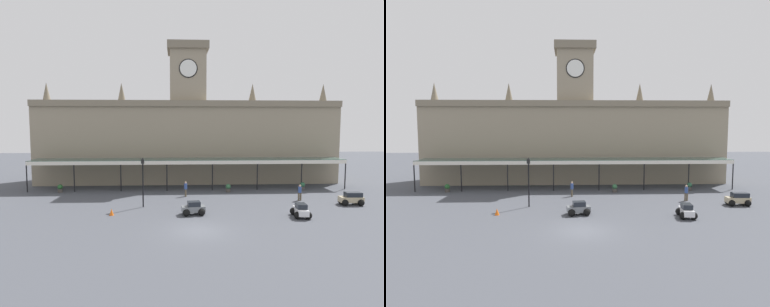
# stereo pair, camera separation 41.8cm
# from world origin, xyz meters

# --- Properties ---
(ground_plane) EXTENTS (140.00, 140.00, 0.00)m
(ground_plane) POSITION_xyz_m (0.00, 0.00, 0.00)
(ground_plane) COLOR #45484F
(station_building) EXTENTS (40.50, 6.89, 18.88)m
(station_building) POSITION_xyz_m (0.00, 21.96, 6.16)
(station_building) COLOR gray
(station_building) RESTS_ON ground
(entrance_canopy) EXTENTS (38.59, 3.26, 3.71)m
(entrance_canopy) POSITION_xyz_m (0.00, 16.30, 3.56)
(entrance_canopy) COLOR #38564C
(entrance_canopy) RESTS_ON ground
(car_grey_sedan) EXTENTS (2.14, 1.67, 1.19)m
(car_grey_sedan) POSITION_xyz_m (-0.13, 4.45, 0.50)
(car_grey_sedan) COLOR slate
(car_grey_sedan) RESTS_ON ground
(car_beige_estate) EXTENTS (2.29, 1.62, 1.27)m
(car_beige_estate) POSITION_xyz_m (15.75, 7.24, 0.56)
(car_beige_estate) COLOR tan
(car_beige_estate) RESTS_ON ground
(car_white_sedan) EXTENTS (1.64, 2.12, 1.19)m
(car_white_sedan) POSITION_xyz_m (9.09, 3.28, 0.50)
(car_white_sedan) COLOR silver
(car_white_sedan) RESTS_ON ground
(pedestrian_near_entrance) EXTENTS (0.34, 0.39, 1.67)m
(pedestrian_near_entrance) POSITION_xyz_m (-0.59, 11.83, 0.91)
(pedestrian_near_entrance) COLOR brown
(pedestrian_near_entrance) RESTS_ON ground
(pedestrian_crossing_forecourt) EXTENTS (0.39, 0.34, 1.67)m
(pedestrian_crossing_forecourt) POSITION_xyz_m (11.34, 9.34, 0.91)
(pedestrian_crossing_forecourt) COLOR brown
(pedestrian_crossing_forecourt) RESTS_ON ground
(victorian_lamppost) EXTENTS (0.30, 0.30, 4.80)m
(victorian_lamppost) POSITION_xyz_m (-4.83, 7.35, 2.99)
(victorian_lamppost) COLOR black
(victorian_lamppost) RESTS_ON ground
(traffic_cone) EXTENTS (0.40, 0.40, 0.58)m
(traffic_cone) POSITION_xyz_m (-7.32, 4.58, 0.29)
(traffic_cone) COLOR orange
(traffic_cone) RESTS_ON ground
(planter_forecourt_centre) EXTENTS (0.60, 0.60, 0.96)m
(planter_forecourt_centre) POSITION_xyz_m (-15.27, 14.66, 0.49)
(planter_forecourt_centre) COLOR #47423D
(planter_forecourt_centre) RESTS_ON ground
(planter_by_canopy) EXTENTS (0.60, 0.60, 0.96)m
(planter_by_canopy) POSITION_xyz_m (4.50, 13.95, 0.49)
(planter_by_canopy) COLOR #47423D
(planter_by_canopy) RESTS_ON ground
(planter_near_kerb) EXTENTS (0.60, 0.60, 0.96)m
(planter_near_kerb) POSITION_xyz_m (13.74, 14.70, 0.49)
(planter_near_kerb) COLOR #47423D
(planter_near_kerb) RESTS_ON ground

